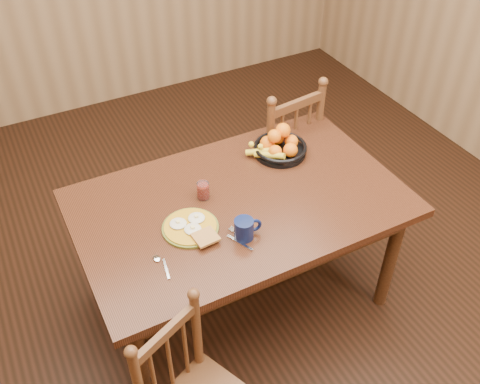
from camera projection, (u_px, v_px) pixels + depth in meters
name	position (u px, v px, depth m)	size (l,w,h in m)	color
room	(240.00, 92.00, 2.23)	(4.52, 5.02, 2.72)	black
dining_table	(240.00, 212.00, 2.68)	(1.60, 1.00, 0.75)	black
chair_far	(277.00, 153.00, 3.37)	(0.50, 0.49, 0.99)	#452A14
breakfast_plate	(191.00, 227.00, 2.46)	(0.26, 0.29, 0.04)	#59601E
fork	(238.00, 238.00, 2.42)	(0.07, 0.18, 0.00)	silver
spoon	(160.00, 262.00, 2.31)	(0.05, 0.16, 0.01)	silver
coffee_mug	(245.00, 229.00, 2.40)	(0.13, 0.09, 0.10)	#0B153E
juice_glass	(203.00, 191.00, 2.61)	(0.06, 0.06, 0.09)	silver
fruit_bowl	(279.00, 146.00, 2.88)	(0.32, 0.29, 0.17)	black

